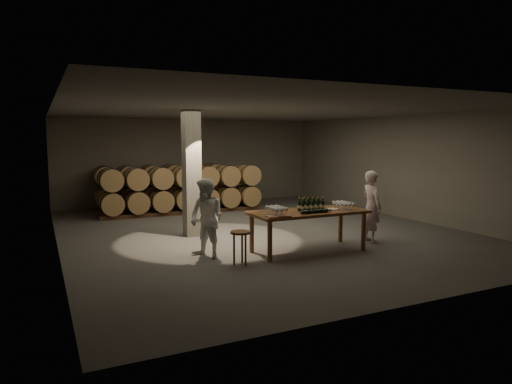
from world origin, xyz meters
name	(u,v)px	position (x,y,z in m)	size (l,w,h in m)	color
room	(192,174)	(-1.80, 0.20, 1.60)	(12.00, 12.00, 12.00)	#504E4B
tasting_table	(309,216)	(0.00, -2.50, 0.80)	(2.60, 1.10, 0.90)	brown
barrel_stack_back	(161,185)	(-1.35, 5.20, 0.83)	(4.70, 0.95, 1.57)	brown
barrel_stack_front	(183,189)	(-0.96, 3.80, 0.83)	(5.48, 0.95, 1.57)	brown
bottle_cluster	(311,206)	(0.08, -2.47, 1.01)	(0.60, 0.23, 0.30)	black
lying_bottles	(315,211)	(-0.04, -2.82, 0.94)	(0.76, 0.08, 0.08)	black
glass_cluster_left	(276,209)	(-0.87, -2.64, 1.03)	(0.31, 0.53, 0.18)	silver
glass_cluster_right	(344,204)	(0.88, -2.58, 1.02)	(0.30, 0.52, 0.16)	silver
plate	(333,209)	(0.62, -2.53, 0.91)	(0.26, 0.26, 0.01)	white
notebook_near	(284,216)	(-0.86, -2.92, 0.92)	(0.28, 0.22, 0.03)	brown
notebook_corner	(272,217)	(-1.11, -2.88, 0.91)	(0.20, 0.26, 0.02)	brown
pen	(289,216)	(-0.75, -2.95, 0.91)	(0.01, 0.01, 0.12)	black
stool	(241,237)	(-1.79, -2.85, 0.55)	(0.40, 0.40, 0.67)	brown
person_man	(372,206)	(1.87, -2.36, 0.86)	(0.63, 0.41, 1.72)	silver
person_woman	(207,218)	(-2.20, -2.05, 0.83)	(0.81, 0.63, 1.66)	silver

